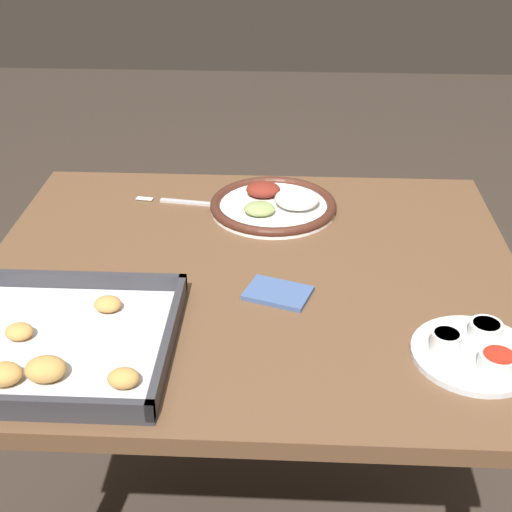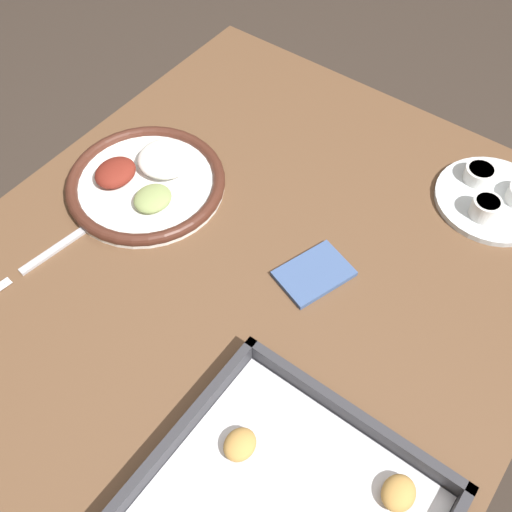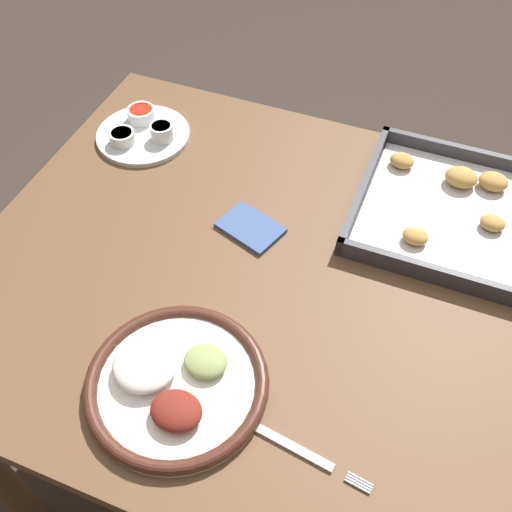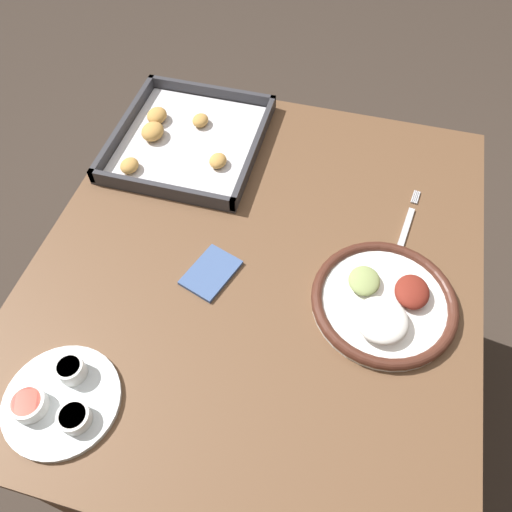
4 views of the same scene
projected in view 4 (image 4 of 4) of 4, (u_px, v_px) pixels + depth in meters
ground_plane at (257, 400)px, 1.57m from camera, size 8.00×8.00×0.00m
dining_table at (257, 297)px, 1.05m from camera, size 0.95×0.83×0.77m
dinner_plate at (384, 302)px, 0.87m from camera, size 0.26×0.26×0.04m
fork at (405, 231)px, 0.98m from camera, size 0.21×0.04×0.00m
saucer_plate at (59, 399)px, 0.77m from camera, size 0.18×0.18×0.04m
baking_tray at (185, 139)px, 1.12m from camera, size 0.34×0.32×0.04m
napkin at (211, 273)px, 0.92m from camera, size 0.12×0.10×0.01m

